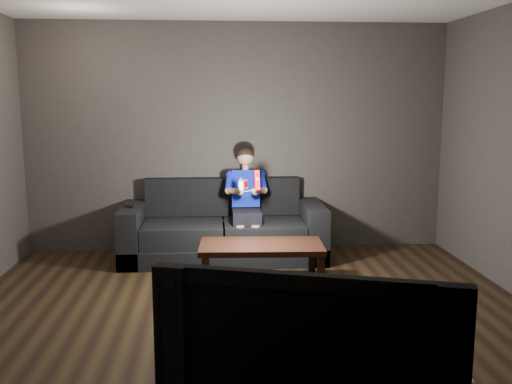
{
  "coord_description": "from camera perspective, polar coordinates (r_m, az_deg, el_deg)",
  "views": [
    {
      "loc": [
        -0.29,
        -4.31,
        1.83
      ],
      "look_at": [
        0.15,
        1.55,
        0.85
      ],
      "focal_mm": 40.0,
      "sensor_mm": 36.0,
      "label": 1
    }
  ],
  "objects": [
    {
      "name": "child",
      "position": [
        6.44,
        -1.0,
        -0.2
      ],
      "size": [
        0.47,
        0.58,
        1.16
      ],
      "color": "black",
      "rests_on": "sofa"
    },
    {
      "name": "coffee_table",
      "position": [
        5.54,
        0.54,
        -5.78
      ],
      "size": [
        1.21,
        0.65,
        0.43
      ],
      "color": "black",
      "rests_on": "floor"
    },
    {
      "name": "sofa",
      "position": [
        6.58,
        -3.28,
        -4.09
      ],
      "size": [
        2.28,
        0.98,
        0.88
      ],
      "color": "black",
      "rests_on": "floor"
    },
    {
      "name": "nunchuk_white",
      "position": [
        5.97,
        -1.52,
        0.73
      ],
      "size": [
        0.07,
        0.1,
        0.15
      ],
      "color": "white",
      "rests_on": "child"
    },
    {
      "name": "back_wall",
      "position": [
        6.83,
        -1.86,
        5.44
      ],
      "size": [
        5.0,
        0.04,
        2.7
      ],
      "primitive_type": "cube",
      "color": "#3C3735",
      "rests_on": "ground"
    },
    {
      "name": "wii_remote_black",
      "position": [
        6.49,
        -12.39,
        -1.35
      ],
      "size": [
        0.05,
        0.15,
        0.03
      ],
      "color": "black",
      "rests_on": "sofa"
    },
    {
      "name": "front_wall",
      "position": [
        1.89,
        4.68,
        -5.32
      ],
      "size": [
        5.0,
        0.04,
        2.7
      ],
      "primitive_type": "cube",
      "color": "#3C3735",
      "rests_on": "ground"
    },
    {
      "name": "wii_remote_red",
      "position": [
        5.97,
        0.1,
        1.2
      ],
      "size": [
        0.06,
        0.08,
        0.21
      ],
      "color": "red",
      "rests_on": "child"
    },
    {
      "name": "floor",
      "position": [
        4.69,
        -0.42,
        -13.51
      ],
      "size": [
        5.0,
        5.0,
        0.0
      ],
      "primitive_type": "plane",
      "color": "black",
      "rests_on": "ground"
    },
    {
      "name": "tv",
      "position": [
        2.28,
        5.28,
        -15.28
      ],
      "size": [
        1.14,
        0.48,
        0.66
      ],
      "primitive_type": "imported",
      "rotation": [
        0.0,
        0.0,
        -0.3
      ],
      "color": "black",
      "rests_on": "media_console"
    }
  ]
}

